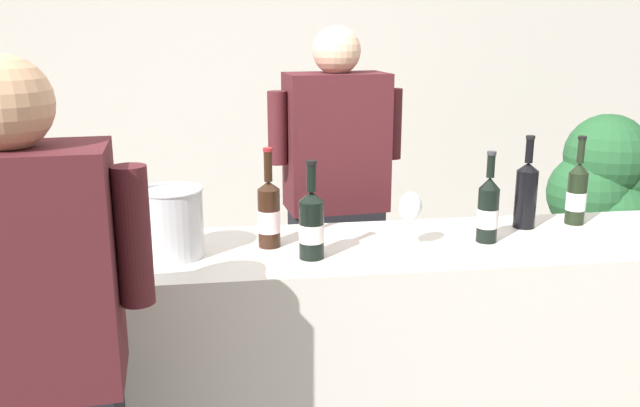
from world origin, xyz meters
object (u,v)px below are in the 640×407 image
Objects in this scene: person_server at (335,231)px; ice_bucket at (172,222)px; wine_glass at (410,209)px; wine_bottle_5 at (44,213)px; wine_bottle_3 at (577,193)px; wine_bottle_2 at (312,224)px; wine_bottle_4 at (526,193)px; wine_bottle_1 at (488,210)px; wine_bottle_0 at (269,213)px; potted_shrub at (603,198)px.

ice_bucket is at bearing -133.09° from person_server.
wine_bottle_5 is at bearing 172.53° from wine_glass.
wine_bottle_2 is at bearing -166.62° from wine_bottle_3.
wine_bottle_4 is 1.25m from ice_bucket.
wine_bottle_1 is 0.95× the size of wine_bottle_3.
wine_glass is at bearing -8.98° from wine_bottle_0.
wine_bottle_2 is (0.12, -0.13, -0.00)m from wine_bottle_0.
wine_bottle_2 is 1.67× the size of wine_glass.
wine_bottle_1 is at bearing -5.24° from wine_bottle_5.
wine_bottle_3 is at bearing 0.77° from wine_bottle_5.
wine_bottle_5 is at bearing 161.73° from ice_bucket.
wine_bottle_1 is 0.93× the size of wine_bottle_5.
wine_bottle_1 is 1.39× the size of ice_bucket.
wine_bottle_1 is 1.04m from ice_bucket.
ice_bucket is 2.42m from potted_shrub.
wine_glass is 0.76m from person_server.
wine_bottle_5 is at bearing 165.74° from wine_bottle_2.
wine_bottle_4 is 0.85m from person_server.
ice_bucket is 0.13× the size of person_server.
wine_bottle_2 is at bearing -145.27° from potted_shrub.
wine_bottle_1 is at bearing -134.83° from potted_shrub.
wine_bottle_0 is 0.75m from person_server.
wine_bottle_2 is at bearing -10.22° from ice_bucket.
wine_bottle_0 is 0.46m from wine_glass.
ice_bucket is (-1.45, -0.16, -0.00)m from wine_bottle_3.
wine_bottle_4 is at bearing 5.46° from wine_bottle_0.
wine_bottle_5 is 0.44m from ice_bucket.
wine_bottle_4 is at bearing 35.25° from wine_bottle_1.
ice_bucket is (-1.24, -0.14, -0.02)m from wine_bottle_4.
wine_bottle_4 is at bearing 18.81° from wine_glass.
ice_bucket reaches higher than wine_glass.
person_server is (-0.61, 0.53, -0.28)m from wine_bottle_4.
wine_bottle_5 is 2.74m from potted_shrub.
wine_bottle_3 is 0.21m from wine_bottle_4.
wine_bottle_0 is 1.06× the size of wine_bottle_2.
wine_glass is (0.46, -0.07, 0.02)m from wine_bottle_0.
wine_bottle_1 is at bearing -144.75° from wine_bottle_4.
wine_glass is (-0.68, -0.18, 0.01)m from wine_bottle_3.
wine_bottle_2 is 0.84m from wine_bottle_4.
wine_bottle_1 reaches higher than potted_shrub.
person_server is (-0.81, 0.51, -0.27)m from wine_bottle_3.
wine_bottle_5 is at bearing -152.93° from person_server.
potted_shrub is at bearing 39.29° from wine_glass.
ice_bucket is 0.18× the size of potted_shrub.
wine_bottle_5 reaches higher than wine_bottle_0.
wine_bottle_0 is at bearing -117.65° from person_server.
person_server reaches higher than wine_bottle_2.
ice_bucket is (0.42, -0.14, -0.01)m from wine_bottle_5.
wine_bottle_4 and wine_bottle_5 have the same top height.
potted_shrub is at bearing 27.30° from ice_bucket.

